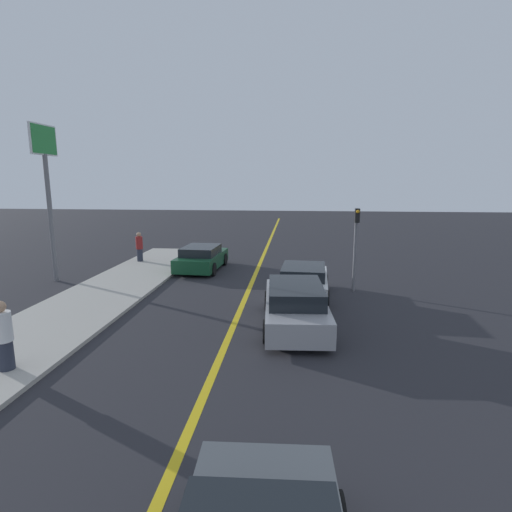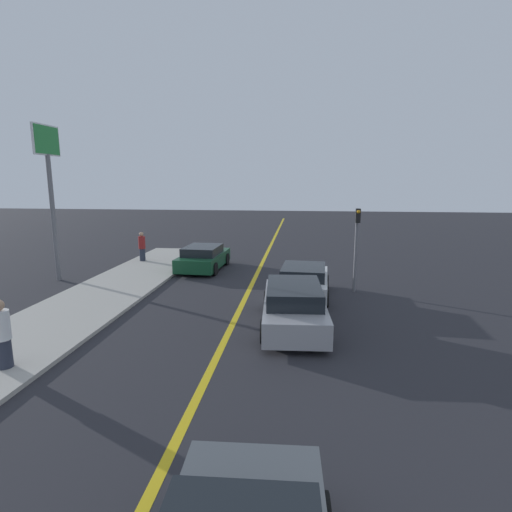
# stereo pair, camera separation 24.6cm
# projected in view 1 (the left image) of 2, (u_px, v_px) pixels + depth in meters

# --- Properties ---
(road_center_line) EXTENTS (0.20, 60.00, 0.01)m
(road_center_line) POSITION_uv_depth(u_px,v_px,m) (252.00, 281.00, 17.88)
(road_center_line) COLOR gold
(road_center_line) RESTS_ON ground_plane
(sidewalk_left) EXTENTS (3.43, 25.46, 0.12)m
(sidewalk_left) POSITION_uv_depth(u_px,v_px,m) (69.00, 315.00, 13.25)
(sidewalk_left) COLOR #ADA89E
(sidewalk_left) RESTS_ON ground_plane
(car_ahead_center) EXTENTS (2.15, 4.76, 1.37)m
(car_ahead_center) POSITION_uv_depth(u_px,v_px,m) (295.00, 305.00, 12.32)
(car_ahead_center) COLOR #9E9EA3
(car_ahead_center) RESTS_ON ground_plane
(car_far_distant) EXTENTS (2.12, 3.92, 1.25)m
(car_far_distant) POSITION_uv_depth(u_px,v_px,m) (303.00, 281.00, 15.42)
(car_far_distant) COLOR silver
(car_far_distant) RESTS_ON ground_plane
(car_parked_left_lot) EXTENTS (2.13, 4.00, 1.23)m
(car_parked_left_lot) POSITION_uv_depth(u_px,v_px,m) (202.00, 258.00, 20.08)
(car_parked_left_lot) COLOR #144728
(car_parked_left_lot) RESTS_ON ground_plane
(pedestrian_near_curb) EXTENTS (0.41, 0.41, 1.66)m
(pedestrian_near_curb) POSITION_uv_depth(u_px,v_px,m) (3.00, 336.00, 9.18)
(pedestrian_near_curb) COLOR #282D3D
(pedestrian_near_curb) RESTS_ON sidewalk_left
(pedestrian_mid_group) EXTENTS (0.36, 0.36, 1.58)m
(pedestrian_mid_group) POSITION_uv_depth(u_px,v_px,m) (139.00, 247.00, 21.62)
(pedestrian_mid_group) COLOR #282D3D
(pedestrian_mid_group) RESTS_ON sidewalk_left
(traffic_light) EXTENTS (0.18, 0.40, 3.38)m
(traffic_light) POSITION_uv_depth(u_px,v_px,m) (356.00, 240.00, 15.84)
(traffic_light) COLOR slate
(traffic_light) RESTS_ON ground_plane
(roadside_sign) EXTENTS (0.20, 1.77, 6.77)m
(roadside_sign) POSITION_uv_depth(u_px,v_px,m) (46.00, 168.00, 17.01)
(roadside_sign) COLOR slate
(roadside_sign) RESTS_ON ground_plane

